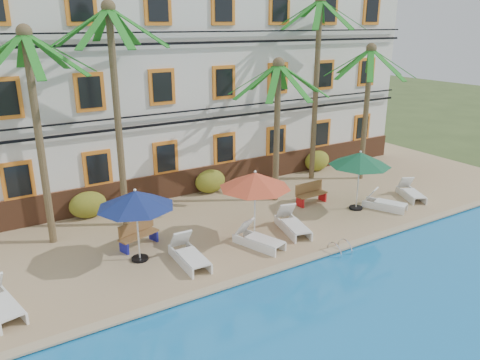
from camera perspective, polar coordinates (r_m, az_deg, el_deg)
ground at (r=16.75m, az=5.71°, el=-9.27°), size 100.00×100.00×0.00m
pool_deck at (r=20.50m, az=-2.75°, el=-3.41°), size 30.00×12.00×0.25m
pool_coping at (r=16.00m, az=7.72°, el=-9.63°), size 30.00×0.35×0.06m
hotel_building at (r=23.62m, az=-8.98°, el=12.49°), size 25.40×6.44×10.22m
palm_a at (r=17.05m, az=-23.73°, el=7.98°), size 4.26×4.26×7.54m
palm_b at (r=17.67m, az=-14.98°, el=10.72°), size 4.26×4.26×8.33m
palm_c at (r=20.04m, az=4.58°, el=8.59°), size 4.26×4.26×6.23m
palm_d at (r=23.14m, az=9.38°, el=13.55°), size 4.26×4.26×8.84m
palm_e at (r=23.77m, az=15.29°, el=10.23°), size 4.26×4.26×6.67m
shrub_left at (r=19.97m, az=-18.05°, el=-2.88°), size 1.50×0.90×1.10m
shrub_mid at (r=21.81m, az=-3.65°, el=-0.15°), size 1.50×0.90×1.10m
shrub_right at (r=25.35m, az=9.37°, el=2.33°), size 1.50×0.90×1.10m
umbrella_blue at (r=15.41m, az=-12.62°, el=-2.33°), size 2.54×2.54×2.54m
umbrella_red at (r=16.64m, az=1.84°, el=-0.08°), size 2.61×2.61×2.61m
umbrella_green at (r=19.96m, az=14.42°, el=2.45°), size 2.58×2.58×2.57m
lounger_b at (r=15.70m, az=-6.24°, el=-9.00°), size 0.79×2.04×0.95m
lounger_c at (r=16.73m, az=2.20°, el=-7.15°), size 1.26×2.02×0.90m
lounger_d at (r=17.96m, az=6.40°, el=-5.31°), size 1.18×2.12×0.95m
lounger_e at (r=20.90m, az=17.14°, el=-2.64°), size 1.36×1.89×0.85m
lounger_f at (r=22.56m, az=20.11°, el=-1.39°), size 1.36×1.91×0.85m
bench_left at (r=17.05m, az=-12.41°, el=-6.42°), size 1.57×0.92×0.93m
bench_right at (r=20.75m, az=8.59°, el=-1.57°), size 1.52×0.53×0.93m
pool_ladder at (r=16.88m, az=12.03°, el=-8.43°), size 0.54×0.74×0.74m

